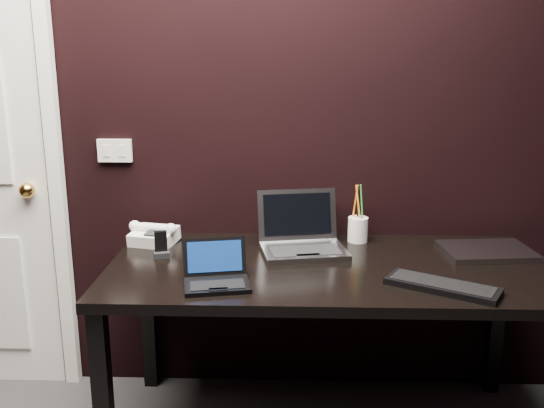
{
  "coord_description": "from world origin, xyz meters",
  "views": [
    {
      "loc": [
        0.16,
        -0.83,
        1.55
      ],
      "look_at": [
        0.09,
        1.35,
        0.99
      ],
      "focal_mm": 40.0,
      "sensor_mm": 36.0,
      "label": 1
    }
  ],
  "objects_px": {
    "silver_laptop": "(302,241)",
    "mobile_phone": "(161,247)",
    "ext_keyboard": "(442,286)",
    "closed_laptop": "(487,251)",
    "netbook": "(216,277)",
    "desk_phone": "(154,235)",
    "desk": "(327,283)",
    "pen_cup": "(358,228)"
  },
  "relations": [
    {
      "from": "desk_phone",
      "to": "pen_cup",
      "type": "distance_m",
      "value": 0.88
    },
    {
      "from": "closed_laptop",
      "to": "desk_phone",
      "type": "xyz_separation_m",
      "value": [
        -1.39,
        0.09,
        0.03
      ]
    },
    {
      "from": "desk",
      "to": "pen_cup",
      "type": "distance_m",
      "value": 0.36
    },
    {
      "from": "ext_keyboard",
      "to": "mobile_phone",
      "type": "distance_m",
      "value": 1.1
    },
    {
      "from": "desk_phone",
      "to": "closed_laptop",
      "type": "bearing_deg",
      "value": -3.73
    },
    {
      "from": "pen_cup",
      "to": "desk_phone",
      "type": "bearing_deg",
      "value": -175.93
    },
    {
      "from": "desk",
      "to": "silver_laptop",
      "type": "xyz_separation_m",
      "value": [
        -0.1,
        0.17,
        0.12
      ]
    },
    {
      "from": "desk",
      "to": "silver_laptop",
      "type": "bearing_deg",
      "value": 120.02
    },
    {
      "from": "silver_laptop",
      "to": "mobile_phone",
      "type": "distance_m",
      "value": 0.58
    },
    {
      "from": "silver_laptop",
      "to": "closed_laptop",
      "type": "relative_size",
      "value": 1.02
    },
    {
      "from": "desk_phone",
      "to": "mobile_phone",
      "type": "xyz_separation_m",
      "value": [
        0.07,
        -0.16,
        -0.0
      ]
    },
    {
      "from": "ext_keyboard",
      "to": "closed_laptop",
      "type": "xyz_separation_m",
      "value": [
        0.27,
        0.38,
        0.0
      ]
    },
    {
      "from": "desk",
      "to": "pen_cup",
      "type": "relative_size",
      "value": 6.72
    },
    {
      "from": "pen_cup",
      "to": "silver_laptop",
      "type": "bearing_deg",
      "value": -150.73
    },
    {
      "from": "desk",
      "to": "desk_phone",
      "type": "relative_size",
      "value": 7.6
    },
    {
      "from": "netbook",
      "to": "pen_cup",
      "type": "bearing_deg",
      "value": 43.15
    },
    {
      "from": "ext_keyboard",
      "to": "desk_phone",
      "type": "distance_m",
      "value": 1.22
    },
    {
      "from": "silver_laptop",
      "to": "closed_laptop",
      "type": "xyz_separation_m",
      "value": [
        0.75,
        -0.02,
        -0.03
      ]
    },
    {
      "from": "desk",
      "to": "desk_phone",
      "type": "distance_m",
      "value": 0.78
    },
    {
      "from": "closed_laptop",
      "to": "pen_cup",
      "type": "distance_m",
      "value": 0.54
    },
    {
      "from": "netbook",
      "to": "mobile_phone",
      "type": "height_order",
      "value": "netbook"
    },
    {
      "from": "closed_laptop",
      "to": "mobile_phone",
      "type": "relative_size",
      "value": 3.63
    },
    {
      "from": "closed_laptop",
      "to": "desk",
      "type": "bearing_deg",
      "value": -167.29
    },
    {
      "from": "desk_phone",
      "to": "mobile_phone",
      "type": "relative_size",
      "value": 2.14
    },
    {
      "from": "desk",
      "to": "closed_laptop",
      "type": "xyz_separation_m",
      "value": [
        0.66,
        0.15,
        0.09
      ]
    },
    {
      "from": "desk_phone",
      "to": "pen_cup",
      "type": "bearing_deg",
      "value": 4.07
    },
    {
      "from": "desk",
      "to": "desk_phone",
      "type": "height_order",
      "value": "desk_phone"
    },
    {
      "from": "ext_keyboard",
      "to": "netbook",
      "type": "bearing_deg",
      "value": 178.77
    },
    {
      "from": "desk",
      "to": "desk_phone",
      "type": "bearing_deg",
      "value": 161.86
    },
    {
      "from": "netbook",
      "to": "mobile_phone",
      "type": "relative_size",
      "value": 2.53
    },
    {
      "from": "mobile_phone",
      "to": "closed_laptop",
      "type": "bearing_deg",
      "value": 3.06
    },
    {
      "from": "desk_phone",
      "to": "netbook",
      "type": "bearing_deg",
      "value": -54.54
    },
    {
      "from": "desk",
      "to": "netbook",
      "type": "relative_size",
      "value": 6.45
    },
    {
      "from": "silver_laptop",
      "to": "desk_phone",
      "type": "relative_size",
      "value": 1.73
    },
    {
      "from": "netbook",
      "to": "desk_phone",
      "type": "relative_size",
      "value": 1.18
    },
    {
      "from": "desk_phone",
      "to": "mobile_phone",
      "type": "bearing_deg",
      "value": -67.95
    },
    {
      "from": "ext_keyboard",
      "to": "mobile_phone",
      "type": "bearing_deg",
      "value": 163.49
    },
    {
      "from": "mobile_phone",
      "to": "silver_laptop",
      "type": "bearing_deg",
      "value": 8.7
    },
    {
      "from": "silver_laptop",
      "to": "pen_cup",
      "type": "relative_size",
      "value": 1.53
    },
    {
      "from": "mobile_phone",
      "to": "pen_cup",
      "type": "relative_size",
      "value": 0.41
    },
    {
      "from": "silver_laptop",
      "to": "mobile_phone",
      "type": "bearing_deg",
      "value": -171.3
    },
    {
      "from": "silver_laptop",
      "to": "closed_laptop",
      "type": "bearing_deg",
      "value": -1.24
    }
  ]
}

